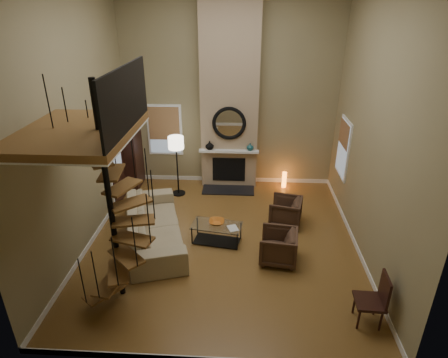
# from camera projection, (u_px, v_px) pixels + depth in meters

# --- Properties ---
(ground) EXTENTS (6.00, 6.50, 0.01)m
(ground) POSITION_uv_depth(u_px,v_px,m) (223.00, 241.00, 8.72)
(ground) COLOR olive
(ground) RESTS_ON ground
(back_wall) EXTENTS (6.00, 0.02, 5.50)m
(back_wall) POSITION_uv_depth(u_px,v_px,m) (230.00, 91.00, 10.48)
(back_wall) COLOR #8D825B
(back_wall) RESTS_ON ground
(front_wall) EXTENTS (6.00, 0.02, 5.50)m
(front_wall) POSITION_uv_depth(u_px,v_px,m) (207.00, 207.00, 4.61)
(front_wall) COLOR #8D825B
(front_wall) RESTS_ON ground
(left_wall) EXTENTS (0.02, 6.50, 5.50)m
(left_wall) POSITION_uv_depth(u_px,v_px,m) (76.00, 124.00, 7.70)
(left_wall) COLOR #8D825B
(left_wall) RESTS_ON ground
(right_wall) EXTENTS (0.02, 6.50, 5.50)m
(right_wall) POSITION_uv_depth(u_px,v_px,m) (376.00, 129.00, 7.39)
(right_wall) COLOR #8D825B
(right_wall) RESTS_ON ground
(baseboard_back) EXTENTS (6.00, 0.02, 0.12)m
(baseboard_back) POSITION_uv_depth(u_px,v_px,m) (229.00, 179.00, 11.62)
(baseboard_back) COLOR white
(baseboard_back) RESTS_ON ground
(baseboard_left) EXTENTS (0.02, 6.50, 0.12)m
(baseboard_left) POSITION_uv_depth(u_px,v_px,m) (96.00, 235.00, 8.85)
(baseboard_left) COLOR white
(baseboard_left) RESTS_ON ground
(baseboard_right) EXTENTS (0.02, 6.50, 0.12)m
(baseboard_right) POSITION_uv_depth(u_px,v_px,m) (355.00, 243.00, 8.54)
(baseboard_right) COLOR white
(baseboard_right) RESTS_ON ground
(chimney_breast) EXTENTS (1.60, 0.38, 5.50)m
(chimney_breast) POSITION_uv_depth(u_px,v_px,m) (230.00, 93.00, 10.31)
(chimney_breast) COLOR tan
(chimney_breast) RESTS_ON ground
(hearth) EXTENTS (1.50, 0.60, 0.04)m
(hearth) POSITION_uv_depth(u_px,v_px,m) (228.00, 190.00, 11.03)
(hearth) COLOR black
(hearth) RESTS_ON ground
(firebox) EXTENTS (0.95, 0.02, 0.72)m
(firebox) POSITION_uv_depth(u_px,v_px,m) (229.00, 169.00, 11.07)
(firebox) COLOR black
(firebox) RESTS_ON chimney_breast
(mantel) EXTENTS (1.70, 0.18, 0.06)m
(mantel) POSITION_uv_depth(u_px,v_px,m) (229.00, 151.00, 10.74)
(mantel) COLOR white
(mantel) RESTS_ON chimney_breast
(mirror_frame) EXTENTS (0.94, 0.10, 0.94)m
(mirror_frame) POSITION_uv_depth(u_px,v_px,m) (229.00, 123.00, 10.45)
(mirror_frame) COLOR black
(mirror_frame) RESTS_ON chimney_breast
(mirror_disc) EXTENTS (0.80, 0.01, 0.80)m
(mirror_disc) POSITION_uv_depth(u_px,v_px,m) (229.00, 123.00, 10.46)
(mirror_disc) COLOR white
(mirror_disc) RESTS_ON chimney_breast
(vase_left) EXTENTS (0.24, 0.24, 0.25)m
(vase_left) POSITION_uv_depth(u_px,v_px,m) (210.00, 145.00, 10.74)
(vase_left) COLOR black
(vase_left) RESTS_ON mantel
(vase_right) EXTENTS (0.20, 0.20, 0.21)m
(vase_right) POSITION_uv_depth(u_px,v_px,m) (250.00, 147.00, 10.69)
(vase_right) COLOR #174C53
(vase_right) RESTS_ON mantel
(window_back) EXTENTS (1.02, 0.06, 1.52)m
(window_back) POSITION_uv_depth(u_px,v_px,m) (165.00, 129.00, 11.03)
(window_back) COLOR white
(window_back) RESTS_ON back_wall
(window_right) EXTENTS (0.06, 1.02, 1.52)m
(window_right) POSITION_uv_depth(u_px,v_px,m) (343.00, 147.00, 9.68)
(window_right) COLOR white
(window_right) RESTS_ON right_wall
(entry_door) EXTENTS (0.10, 1.05, 2.16)m
(entry_door) POSITION_uv_depth(u_px,v_px,m) (116.00, 166.00, 10.05)
(entry_door) COLOR white
(entry_door) RESTS_ON ground
(loft) EXTENTS (1.70, 2.20, 1.09)m
(loft) POSITION_uv_depth(u_px,v_px,m) (83.00, 129.00, 5.82)
(loft) COLOR brown
(loft) RESTS_ON left_wall
(spiral_stair) EXTENTS (1.47, 1.47, 4.06)m
(spiral_stair) POSITION_uv_depth(u_px,v_px,m) (112.00, 211.00, 6.43)
(spiral_stair) COLOR black
(spiral_stair) RESTS_ON ground
(hutch) EXTENTS (0.39, 0.84, 1.87)m
(hutch) POSITION_uv_depth(u_px,v_px,m) (133.00, 155.00, 11.00)
(hutch) COLOR black
(hutch) RESTS_ON ground
(sofa) EXTENTS (1.94, 3.15, 0.86)m
(sofa) POSITION_uv_depth(u_px,v_px,m) (154.00, 225.00, 8.63)
(sofa) COLOR tan
(sofa) RESTS_ON ground
(armchair_near) EXTENTS (0.89, 0.87, 0.68)m
(armchair_near) POSITION_uv_depth(u_px,v_px,m) (288.00, 212.00, 9.24)
(armchair_near) COLOR #452D20
(armchair_near) RESTS_ON ground
(armchair_far) EXTENTS (0.86, 0.84, 0.70)m
(armchair_far) POSITION_uv_depth(u_px,v_px,m) (282.00, 247.00, 7.92)
(armchair_far) COLOR #452D20
(armchair_far) RESTS_ON ground
(coffee_table) EXTENTS (1.20, 0.74, 0.44)m
(coffee_table) POSITION_uv_depth(u_px,v_px,m) (217.00, 231.00, 8.58)
(coffee_table) COLOR silver
(coffee_table) RESTS_ON ground
(bowl) EXTENTS (0.35, 0.35, 0.09)m
(bowl) POSITION_uv_depth(u_px,v_px,m) (217.00, 222.00, 8.54)
(bowl) COLOR orange
(bowl) RESTS_ON coffee_table
(book) EXTENTS (0.29, 0.33, 0.03)m
(book) POSITION_uv_depth(u_px,v_px,m) (232.00, 229.00, 8.35)
(book) COLOR gray
(book) RESTS_ON coffee_table
(floor_lamp) EXTENTS (0.42, 0.42, 1.74)m
(floor_lamp) POSITION_uv_depth(u_px,v_px,m) (176.00, 147.00, 10.27)
(floor_lamp) COLOR black
(floor_lamp) RESTS_ON ground
(accent_lamp) EXTENTS (0.13, 0.13, 0.47)m
(accent_lamp) POSITION_uv_depth(u_px,v_px,m) (284.00, 180.00, 11.14)
(accent_lamp) COLOR orange
(accent_lamp) RESTS_ON ground
(side_chair) EXTENTS (0.50, 0.50, 1.00)m
(side_chair) POSITION_uv_depth(u_px,v_px,m) (376.00, 298.00, 6.31)
(side_chair) COLOR black
(side_chair) RESTS_ON ground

